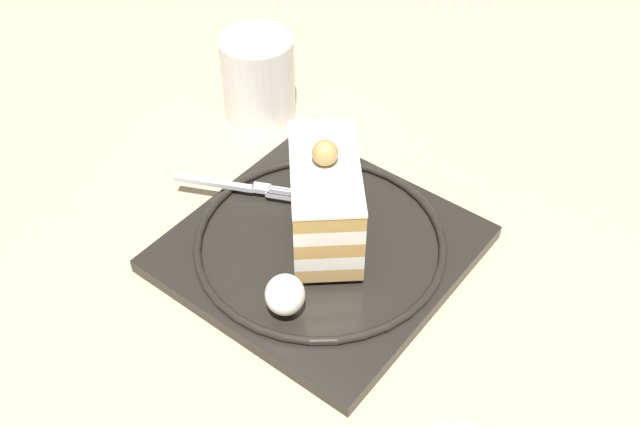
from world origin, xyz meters
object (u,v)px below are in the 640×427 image
cake_slice (325,198)px  drink_glass_near (259,81)px  fork (239,187)px  dessert_plate (320,246)px  whipped_cream_dollop (285,295)px

cake_slice → drink_glass_near: cake_slice is taller
cake_slice → fork: size_ratio=1.16×
cake_slice → fork: 0.10m
dessert_plate → whipped_cream_dollop: (0.02, -0.08, 0.03)m
cake_slice → whipped_cream_dollop: 0.10m
dessert_plate → fork: size_ratio=2.21×
cake_slice → whipped_cream_dollop: bearing=-76.1°
dessert_plate → drink_glass_near: drink_glass_near is taller
dessert_plate → whipped_cream_dollop: 0.09m
fork → dessert_plate: bearing=-6.4°
cake_slice → whipped_cream_dollop: size_ratio=3.76×
dessert_plate → whipped_cream_dollop: whipped_cream_dollop is taller
whipped_cream_dollop → drink_glass_near: size_ratio=0.39×
cake_slice → whipped_cream_dollop: (0.02, -0.09, -0.02)m
dessert_plate → drink_glass_near: size_ratio=2.76×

